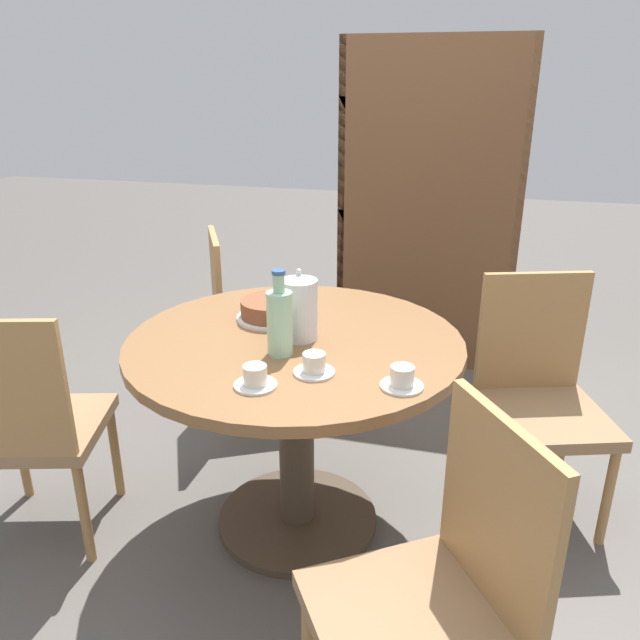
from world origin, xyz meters
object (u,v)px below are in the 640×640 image
(chair_b, at_px, (247,321))
(chair_c, at_px, (30,424))
(chair_a, at_px, (539,395))
(chair_d, at_px, (437,596))
(cake_main, at_px, (272,310))
(coffee_pot, at_px, (299,307))
(cup_a, at_px, (255,378))
(cup_c, at_px, (314,365))
(cup_b, at_px, (402,379))
(bookshelf, at_px, (429,214))
(water_bottle, at_px, (280,321))

(chair_b, relative_size, chair_c, 1.00)
(chair_c, bearing_deg, chair_a, -174.49)
(chair_d, bearing_deg, cake_main, -175.14)
(coffee_pot, xyz_separation_m, cup_a, (-0.02, -0.36, -0.08))
(chair_d, bearing_deg, chair_b, -178.62)
(chair_b, xyz_separation_m, coffee_pot, (0.48, -0.75, 0.38))
(chair_a, xyz_separation_m, chair_d, (-0.28, -1.04, 0.00))
(coffee_pot, height_order, cup_c, coffee_pot)
(chair_a, height_order, chair_c, same)
(cake_main, bearing_deg, chair_c, -147.06)
(cup_a, height_order, cup_b, same)
(chair_a, distance_m, bookshelf, 1.42)
(chair_c, distance_m, cake_main, 0.89)
(chair_d, bearing_deg, cup_c, -172.20)
(chair_a, bearing_deg, cup_b, -144.35)
(chair_a, distance_m, chair_d, 1.08)
(bookshelf, height_order, cup_c, bookshelf)
(chair_c, height_order, coffee_pot, coffee_pot)
(chair_c, distance_m, cup_b, 1.26)
(chair_a, bearing_deg, coffee_pot, -175.84)
(cup_c, bearing_deg, cake_main, 124.23)
(water_bottle, relative_size, cup_b, 2.22)
(chair_d, height_order, water_bottle, water_bottle)
(bookshelf, relative_size, cup_b, 14.27)
(chair_b, distance_m, cake_main, 0.76)
(chair_a, relative_size, cup_c, 7.30)
(chair_a, xyz_separation_m, bookshelf, (-0.54, 1.26, 0.38))
(chair_b, bearing_deg, chair_c, 133.34)
(chair_d, xyz_separation_m, cup_b, (-0.15, 0.45, 0.30))
(chair_c, distance_m, chair_d, 1.43)
(chair_c, xyz_separation_m, water_bottle, (0.82, 0.18, 0.38))
(chair_d, bearing_deg, bookshelf, 153.24)
(water_bottle, bearing_deg, chair_b, 117.67)
(chair_a, xyz_separation_m, coffee_pot, (-0.80, -0.34, 0.38))
(chair_b, bearing_deg, chair_a, -135.37)
(cake_main, distance_m, cup_a, 0.52)
(water_bottle, relative_size, cup_c, 2.22)
(chair_c, relative_size, cup_b, 7.30)
(chair_a, bearing_deg, cup_a, -158.40)
(bookshelf, xyz_separation_m, cake_main, (-0.40, -1.45, -0.07))
(chair_d, xyz_separation_m, water_bottle, (-0.55, 0.58, 0.38))
(chair_b, height_order, coffee_pot, coffee_pot)
(chair_a, height_order, chair_b, same)
(chair_c, height_order, cup_a, chair_c)
(chair_a, relative_size, cake_main, 3.57)
(coffee_pot, bearing_deg, chair_b, 122.96)
(chair_d, relative_size, coffee_pot, 3.73)
(chair_d, distance_m, cup_b, 0.56)
(chair_c, xyz_separation_m, cake_main, (0.70, 0.45, 0.31))
(chair_b, height_order, bookshelf, bookshelf)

